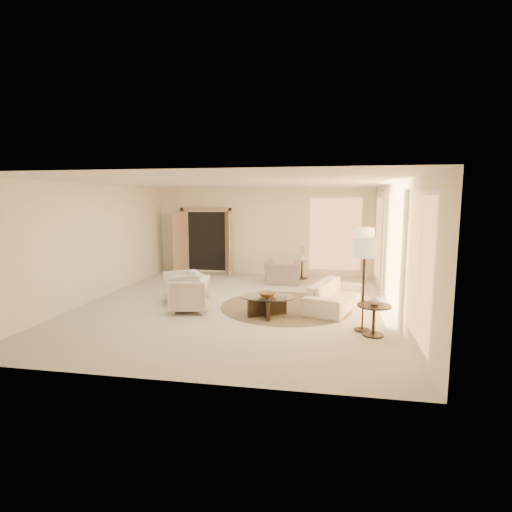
% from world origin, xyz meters
% --- Properties ---
extents(room, '(7.04, 8.04, 2.83)m').
position_xyz_m(room, '(0.00, 0.00, 1.40)').
color(room, beige).
rests_on(room, ground).
extents(windows_right, '(0.10, 6.40, 2.40)m').
position_xyz_m(windows_right, '(3.45, 0.10, 1.35)').
color(windows_right, '#EDA45E').
rests_on(windows_right, room).
extents(window_back_corner, '(1.70, 0.10, 2.40)m').
position_xyz_m(window_back_corner, '(2.30, 3.95, 1.35)').
color(window_back_corner, '#EDA45E').
rests_on(window_back_corner, room).
extents(curtains_right, '(0.06, 5.20, 2.60)m').
position_xyz_m(curtains_right, '(3.40, 1.00, 1.30)').
color(curtains_right, beige).
rests_on(curtains_right, room).
extents(french_doors, '(1.95, 0.66, 2.16)m').
position_xyz_m(french_doors, '(-1.90, 3.82, 1.07)').
color(french_doors, tan).
rests_on(french_doors, room).
extents(area_rug, '(3.83, 3.83, 0.01)m').
position_xyz_m(area_rug, '(1.16, 0.02, 0.01)').
color(area_rug, '#40311E').
rests_on(area_rug, room).
extents(sofa, '(1.41, 2.20, 0.60)m').
position_xyz_m(sofa, '(2.26, 0.09, 0.30)').
color(sofa, beige).
rests_on(sofa, room).
extents(armchair_left, '(1.06, 1.07, 0.82)m').
position_xyz_m(armchair_left, '(-1.28, -0.04, 0.41)').
color(armchair_left, beige).
rests_on(armchair_left, room).
extents(armchair_right, '(0.88, 0.92, 0.83)m').
position_xyz_m(armchair_right, '(-0.89, -0.69, 0.41)').
color(armchair_right, beige).
rests_on(armchair_right, room).
extents(accent_chair, '(0.99, 0.65, 0.87)m').
position_xyz_m(accent_chair, '(0.81, 2.57, 0.43)').
color(accent_chair, gray).
rests_on(accent_chair, room).
extents(coffee_table, '(1.52, 1.52, 0.42)m').
position_xyz_m(coffee_table, '(0.85, -0.77, 0.27)').
color(coffee_table, black).
rests_on(coffee_table, room).
extents(end_table, '(0.60, 0.60, 0.57)m').
position_xyz_m(end_table, '(2.90, -1.64, 0.39)').
color(end_table, black).
rests_on(end_table, room).
extents(side_table, '(0.46, 0.46, 0.54)m').
position_xyz_m(side_table, '(1.31, 3.40, 0.32)').
color(side_table, black).
rests_on(side_table, room).
extents(floor_lamp_near, '(0.43, 0.43, 1.78)m').
position_xyz_m(floor_lamp_near, '(2.90, 0.68, 1.51)').
color(floor_lamp_near, black).
rests_on(floor_lamp_near, room).
extents(floor_lamp_far, '(0.42, 0.42, 1.75)m').
position_xyz_m(floor_lamp_far, '(2.73, -1.40, 1.49)').
color(floor_lamp_far, black).
rests_on(floor_lamp_far, room).
extents(bowl, '(0.46, 0.46, 0.09)m').
position_xyz_m(bowl, '(0.85, -0.77, 0.47)').
color(bowl, brown).
rests_on(bowl, coffee_table).
extents(end_vase, '(0.24, 0.24, 0.19)m').
position_xyz_m(end_vase, '(2.90, -1.64, 0.66)').
color(end_vase, white).
rests_on(end_vase, end_table).
extents(side_vase, '(0.29, 0.29, 0.25)m').
position_xyz_m(side_vase, '(1.31, 3.40, 0.66)').
color(side_vase, white).
rests_on(side_vase, side_table).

